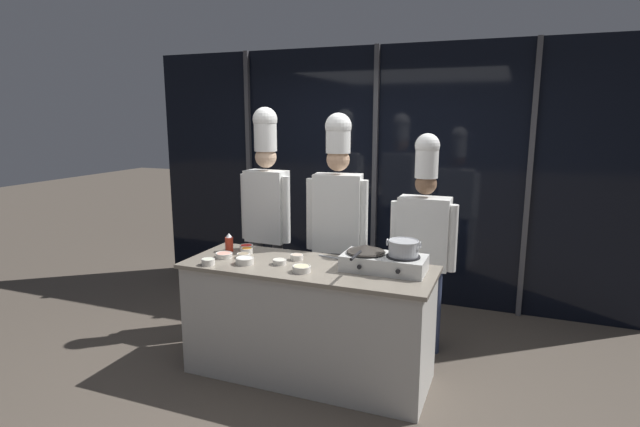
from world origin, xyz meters
The scene contains 20 objects.
ground_plane centered at (0.00, 0.00, 0.00)m, with size 24.00×24.00×0.00m, color brown.
window_wall_back centered at (0.00, 1.89, 1.35)m, with size 5.39×0.09×2.70m.
demo_counter centered at (0.00, 0.00, 0.44)m, with size 1.89×0.71×0.88m.
portable_stove centered at (0.56, 0.08, 0.94)m, with size 0.60×0.32×0.13m.
frying_pan centered at (0.42, 0.08, 1.03)m, with size 0.29×0.49×0.05m.
stock_pot centered at (0.70, 0.08, 1.07)m, with size 0.24×0.22×0.11m.
squeeze_bottle_chili centered at (-0.76, 0.13, 0.96)m, with size 0.07×0.07×0.15m.
prep_bowl_mushrooms centered at (-0.55, 0.01, 0.90)m, with size 0.11×0.11×0.03m.
prep_bowl_shrimp centered at (-0.70, -0.05, 0.91)m, with size 0.13×0.13×0.04m.
prep_bowl_noodles centered at (0.02, -0.16, 0.91)m, with size 0.14×0.14×0.05m.
prep_bowl_bean_sprouts centered at (-0.70, -0.26, 0.91)m, with size 0.10×0.10×0.05m.
prep_bowl_chicken centered at (-0.14, 0.10, 0.91)m, with size 0.10×0.10×0.04m.
prep_bowl_garlic centered at (-0.21, -0.05, 0.91)m, with size 0.11×0.11×0.04m.
prep_bowl_rice centered at (-0.46, -0.14, 0.91)m, with size 0.14×0.14×0.05m.
prep_bowl_carrots centered at (-0.59, 0.12, 0.91)m, with size 0.10×0.10×0.05m.
prep_bowl_bell_pepper centered at (-0.65, 0.23, 0.91)m, with size 0.11×0.11×0.04m.
serving_spoon_slotted centered at (0.15, 0.24, 0.89)m, with size 0.24×0.08×0.02m.
chef_head centered at (-0.73, 0.75, 1.23)m, with size 0.51×0.22×2.06m.
chef_sous centered at (0.00, 0.66, 1.20)m, with size 0.53×0.27×2.01m.
chef_line centered at (0.73, 0.73, 1.05)m, with size 0.55×0.22×1.85m.
Camera 1 is at (1.40, -3.30, 1.99)m, focal length 28.00 mm.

